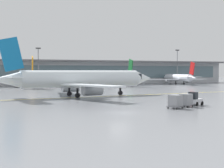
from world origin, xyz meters
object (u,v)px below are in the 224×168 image
object	(u,v)px
apron_light_mast_2	(177,65)
cargo_dolly_lead	(186,100)
cargo_dolly_trailing	(175,101)
gate_airplane_4	(178,78)
taxiing_regional_jet	(81,79)
gate_airplane_2	(31,78)
apron_light_mast_1	(38,65)
baggage_tug	(195,100)
gate_airplane_3	(118,78)

from	to	relation	value
apron_light_mast_2	cargo_dolly_lead	bearing A→B (deg)	-121.06
cargo_dolly_trailing	apron_light_mast_2	distance (m)	97.96
gate_airplane_4	apron_light_mast_2	bearing A→B (deg)	-25.82
taxiing_regional_jet	cargo_dolly_trailing	world-z (taller)	taxiing_regional_jet
gate_airplane_2	apron_light_mast_1	distance (m)	12.89
baggage_tug	apron_light_mast_2	size ratio (longest dim) A/B	0.20
apron_light_mast_1	baggage_tug	bearing A→B (deg)	-80.88
taxiing_regional_jet	cargo_dolly_lead	distance (m)	26.62
cargo_dolly_lead	apron_light_mast_2	distance (m)	95.38
gate_airplane_4	taxiing_regional_jet	xyz separation A→B (m)	(-52.75, -46.55, 0.92)
gate_airplane_4	gate_airplane_2	bearing A→B (deg)	95.33
cargo_dolly_lead	baggage_tug	bearing A→B (deg)	0.00
cargo_dolly_trailing	cargo_dolly_lead	bearing A→B (deg)	0.00
gate_airplane_4	cargo_dolly_trailing	bearing A→B (deg)	151.40
apron_light_mast_1	apron_light_mast_2	size ratio (longest dim) A/B	0.96
taxiing_regional_jet	cargo_dolly_lead	bearing A→B (deg)	-75.70
gate_airplane_4	cargo_dolly_lead	xyz separation A→B (m)	(-43.32, -71.32, -1.58)
gate_airplane_2	cargo_dolly_lead	distance (m)	71.17
gate_airplane_3	cargo_dolly_lead	size ratio (longest dim) A/B	10.91
gate_airplane_2	taxiing_regional_jet	bearing A→B (deg)	-169.19
gate_airplane_4	baggage_tug	world-z (taller)	gate_airplane_4
cargo_dolly_lead	gate_airplane_4	bearing A→B (deg)	31.12
cargo_dolly_lead	cargo_dolly_trailing	size ratio (longest dim) A/B	1.00
cargo_dolly_lead	apron_light_mast_2	size ratio (longest dim) A/B	0.18
taxiing_regional_jet	gate_airplane_4	bearing A→B (deg)	34.89
baggage_tug	apron_light_mast_2	xyz separation A→B (m)	(46.62, 80.20, 7.09)
taxiing_regional_jet	gate_airplane_3	bearing A→B (deg)	53.21
gate_airplane_4	apron_light_mast_1	xyz separation A→B (m)	(-53.67, 9.72, 5.02)
apron_light_mast_2	cargo_dolly_trailing	bearing A→B (deg)	-121.98
gate_airplane_2	gate_airplane_3	xyz separation A→B (m)	(31.59, 0.91, -0.12)
cargo_dolly_trailing	apron_light_mast_2	bearing A→B (deg)	30.42
baggage_tug	cargo_dolly_lead	xyz separation A→B (m)	(-2.46, -1.29, 0.16)
apron_light_mast_1	cargo_dolly_trailing	bearing A→B (deg)	-84.68
gate_airplane_4	taxiing_regional_jet	size ratio (longest dim) A/B	0.74
gate_airplane_3	apron_light_mast_1	xyz separation A→B (m)	(-27.65, 10.43, 4.82)
baggage_tug	apron_light_mast_1	distance (m)	81.05
gate_airplane_3	taxiing_regional_jet	size ratio (longest dim) A/B	0.79
apron_light_mast_1	gate_airplane_3	bearing A→B (deg)	-20.67
gate_airplane_3	apron_light_mast_1	bearing A→B (deg)	69.80
baggage_tug	apron_light_mast_1	size ratio (longest dim) A/B	0.21
gate_airplane_4	apron_light_mast_2	distance (m)	12.86
cargo_dolly_lead	apron_light_mast_2	bearing A→B (deg)	31.33
gate_airplane_4	cargo_dolly_lead	bearing A→B (deg)	152.44
taxiing_regional_jet	apron_light_mast_1	world-z (taller)	apron_light_mast_1
gate_airplane_2	apron_light_mast_1	xyz separation A→B (m)	(3.94, 11.34, 4.70)
gate_airplane_4	taxiing_regional_jet	bearing A→B (deg)	135.14
gate_airplane_2	gate_airplane_3	size ratio (longest dim) A/B	1.05
gate_airplane_2	gate_airplane_4	size ratio (longest dim) A/B	1.12
gate_airplane_3	baggage_tug	size ratio (longest dim) A/B	9.62
taxiing_regional_jet	apron_light_mast_1	bearing A→B (deg)	84.40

